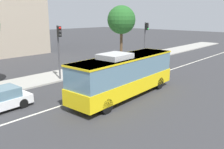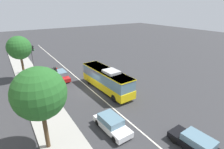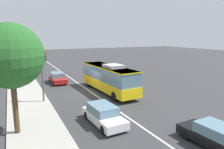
% 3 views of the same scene
% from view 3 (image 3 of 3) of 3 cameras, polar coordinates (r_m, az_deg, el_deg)
% --- Properties ---
extents(ground_plane, '(160.00, 160.00, 0.00)m').
position_cam_3_polar(ground_plane, '(24.83, -5.99, -4.84)').
color(ground_plane, '#333335').
extents(sidewalk_kerb, '(80.00, 3.86, 0.14)m').
position_cam_3_polar(sidewalk_kerb, '(23.41, -22.46, -6.42)').
color(sidewalk_kerb, '#9E9B93').
rests_on(sidewalk_kerb, ground_plane).
extents(lane_centre_line, '(76.00, 0.16, 0.01)m').
position_cam_3_polar(lane_centre_line, '(24.82, -5.99, -4.83)').
color(lane_centre_line, silver).
rests_on(lane_centre_line, ground_plane).
extents(transit_bus, '(10.11, 2.99, 3.46)m').
position_cam_3_polar(transit_bus, '(24.25, -0.97, -0.76)').
color(transit_bus, yellow).
rests_on(transit_bus, ground_plane).
extents(sedan_black, '(4.58, 2.01, 1.46)m').
position_cam_3_polar(sedan_black, '(14.27, 27.09, -15.12)').
color(sedan_black, black).
rests_on(sedan_black, ground_plane).
extents(sedan_white, '(4.58, 2.02, 1.46)m').
position_cam_3_polar(sedan_white, '(15.96, -2.43, -11.10)').
color(sedan_white, white).
rests_on(sedan_white, ground_plane).
extents(sedan_red, '(4.51, 1.84, 1.46)m').
position_cam_3_polar(sedan_red, '(30.26, -14.92, -0.89)').
color(sedan_red, '#B21919').
rests_on(sedan_red, ground_plane).
extents(traffic_light_near_corner, '(0.34, 0.62, 5.20)m').
position_cam_3_polar(traffic_light_near_corner, '(35.12, -21.96, 4.96)').
color(traffic_light_near_corner, '#47474C').
rests_on(traffic_light_near_corner, ground_plane).
extents(traffic_light_mid_block, '(0.34, 0.62, 5.20)m').
position_cam_3_polar(traffic_light_mid_block, '(21.24, -18.61, 1.82)').
color(traffic_light_mid_block, '#47474C').
rests_on(traffic_light_mid_block, ground_plane).
extents(street_tree_kerbside_left, '(3.71, 3.71, 7.38)m').
position_cam_3_polar(street_tree_kerbside_left, '(32.30, -25.66, 7.66)').
color(street_tree_kerbside_left, '#4C3823').
rests_on(street_tree_kerbside_left, ground_plane).
extents(street_tree_kerbside_centre, '(4.23, 4.23, 7.52)m').
position_cam_3_polar(street_tree_kerbside_centre, '(14.61, -26.43, 4.58)').
color(street_tree_kerbside_centre, '#4C3823').
rests_on(street_tree_kerbside_centre, ground_plane).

